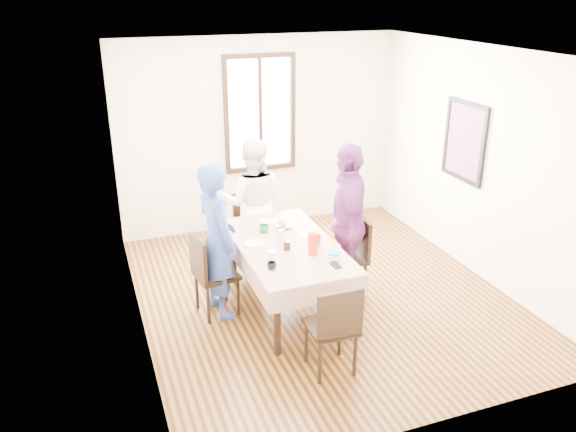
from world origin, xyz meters
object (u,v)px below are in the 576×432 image
Objects in this scene: chair_left at (216,274)px; chair_right at (346,257)px; person_far at (254,204)px; person_right at (346,222)px; chair_near at (331,326)px; chair_far at (254,229)px; dining_table at (286,276)px; person_left at (216,241)px.

chair_left is 1.00× the size of chair_right.
person_right reaches higher than person_far.
chair_near is at bearing 153.85° from chair_right.
person_far is at bearing 86.61° from chair_far.
chair_right is at bearing 4.16° from dining_table.
person_left reaches higher than chair_right.
chair_far and chair_near have the same top height.
chair_near is at bearing -162.98° from person_left.
chair_right is at bearing 119.83° from chair_far.
dining_table is 0.74m from chair_right.
person_far reaches higher than chair_far.
chair_right is 1.43m from chair_near.
dining_table is at bearing -113.78° from person_left.
chair_right is 1.00× the size of chair_near.
person_far is (-0.73, 1.10, 0.35)m from chair_right.
chair_near is (0.00, -1.17, 0.08)m from dining_table.
dining_table is at bearing -65.78° from person_right.
chair_left is 1.52m from chair_near.
chair_far is 2.35m from chair_near.
person_right is (1.43, -0.11, 0.05)m from person_left.
person_right is at bearing 94.72° from chair_right.
chair_near reaches higher than dining_table.
person_left reaches higher than chair_near.
chair_near is (0.73, -1.33, 0.00)m from chair_left.
person_right is (0.71, -1.10, 0.08)m from person_far.
person_right reaches higher than chair_right.
person_right is at bearing 143.80° from person_far.
chair_far is 0.51× the size of person_right.
chair_near is (0.00, -2.35, 0.00)m from chair_far.
person_far is (0.00, 1.15, 0.43)m from dining_table.
person_left is 1.43m from person_right.
dining_table is 1.88× the size of chair_far.
chair_near is at bearing 86.61° from chair_far.
chair_near is at bearing 20.00° from chair_left.
chair_right is 0.51× the size of person_right.
chair_left is at bearing 167.69° from dining_table.
person_left is at bearing 81.18° from chair_left.
chair_far is at bearing -127.54° from person_right.
person_far is (0.71, 0.99, -0.03)m from person_left.
dining_table is at bearing 98.88° from chair_right.
chair_near is 0.51× the size of person_right.
chair_far is 0.35m from person_far.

